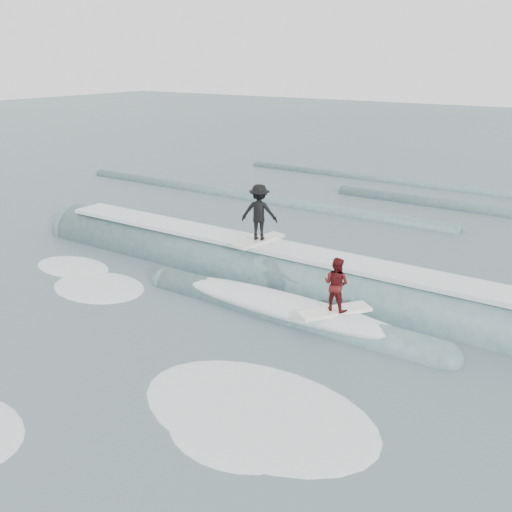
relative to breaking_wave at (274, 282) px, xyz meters
The scene contains 6 objects.
ground 4.94m from the breaking_wave, 92.81° to the right, with size 160.00×160.00×0.00m, color #384852.
breaking_wave is the anchor object (origin of this frame).
surfer_black 2.26m from the breaking_wave, 159.47° to the left, with size 1.35×2.06×1.93m.
surfer_red 3.83m from the breaking_wave, 31.42° to the right, with size 1.61×1.95×1.57m.
whitewater 5.98m from the breaking_wave, 88.61° to the right, with size 13.57×9.18×0.10m.
far_swells 12.72m from the breaking_wave, 88.89° to the left, with size 36.58×8.65×0.80m.
Camera 1 is at (9.39, -9.65, 7.01)m, focal length 40.00 mm.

